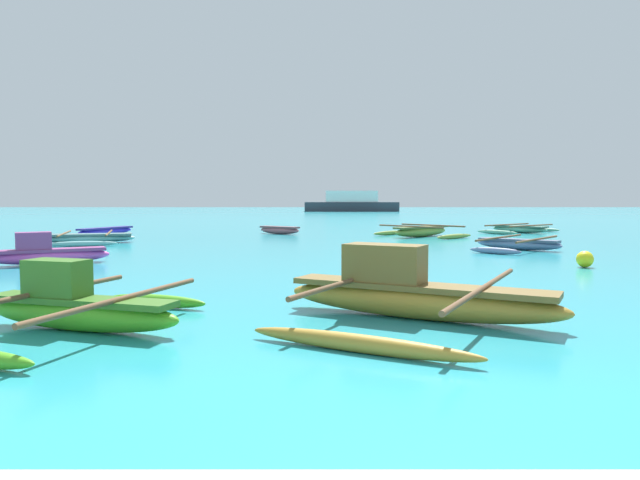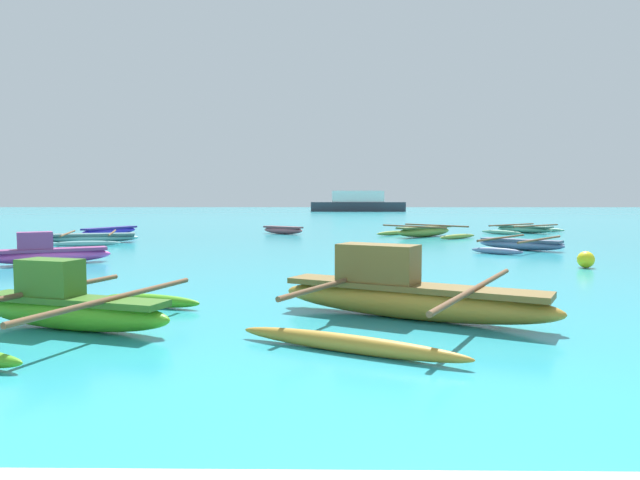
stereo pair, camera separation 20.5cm
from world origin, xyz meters
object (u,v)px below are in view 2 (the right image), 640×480
at_px(moored_boat_4, 48,253).
at_px(moored_boat_5, 521,244).
at_px(moored_boat_6, 424,231).
at_px(distant_ferry, 358,203).
at_px(moored_boat_3, 406,295).
at_px(moored_boat_0, 70,307).
at_px(mooring_buoy_0, 586,260).
at_px(moored_boat_8, 91,238).
at_px(moored_boat_2, 524,229).
at_px(moored_boat_7, 110,231).
at_px(moored_boat_1, 283,230).

relative_size(moored_boat_4, moored_boat_5, 0.67).
relative_size(moored_boat_6, distant_ferry, 0.34).
distance_m(moored_boat_3, moored_boat_4, 10.56).
xyz_separation_m(moored_boat_0, moored_boat_3, (4.34, 0.75, 0.04)).
bearing_deg(mooring_buoy_0, moored_boat_8, 153.00).
bearing_deg(moored_boat_5, moored_boat_2, 109.54).
distance_m(moored_boat_0, distant_ferry, 72.18).
relative_size(moored_boat_0, moored_boat_5, 0.91).
height_order(moored_boat_3, moored_boat_8, moored_boat_3).
distance_m(moored_boat_5, distant_ferry, 60.25).
xyz_separation_m(moored_boat_3, distant_ferry, (3.06, 71.04, 0.82)).
bearing_deg(distant_ferry, moored_boat_3, -92.47).
xyz_separation_m(moored_boat_0, distant_ferry, (7.41, 71.79, 0.87)).
distance_m(moored_boat_2, moored_boat_8, 19.93).
distance_m(moored_boat_3, moored_boat_8, 17.05).
relative_size(moored_boat_0, moored_boat_7, 1.12).
distance_m(moored_boat_2, moored_boat_5, 10.18).
bearing_deg(moored_boat_0, moored_boat_5, 68.02).
xyz_separation_m(moored_boat_5, moored_boat_6, (-2.04, 6.51, 0.05)).
relative_size(moored_boat_0, distant_ferry, 0.30).
distance_m(moored_boat_2, moored_boat_7, 19.94).
relative_size(moored_boat_1, moored_boat_2, 0.48).
relative_size(moored_boat_3, moored_boat_5, 1.19).
bearing_deg(moored_boat_4, moored_boat_3, -68.11).
distance_m(moored_boat_3, mooring_buoy_0, 7.85).
bearing_deg(moored_boat_0, moored_boat_6, 85.01).
height_order(moored_boat_4, moored_boat_5, moored_boat_4).
bearing_deg(moored_boat_3, moored_boat_0, -142.25).
bearing_deg(moored_boat_1, moored_boat_7, -140.23).
distance_m(moored_boat_4, moored_boat_5, 14.14).
xyz_separation_m(moored_boat_3, moored_boat_6, (3.20, 17.35, -0.09)).
bearing_deg(moored_boat_7, moored_boat_5, -94.19).
height_order(moored_boat_1, moored_boat_7, moored_boat_1).
xyz_separation_m(moored_boat_1, moored_boat_2, (11.85, 1.15, -0.02)).
xyz_separation_m(moored_boat_1, moored_boat_7, (-8.00, -0.77, -0.01)).
bearing_deg(moored_boat_7, moored_boat_3, -127.95).
height_order(moored_boat_1, moored_boat_8, moored_boat_8).
relative_size(moored_boat_0, moored_boat_4, 1.37).
xyz_separation_m(moored_boat_1, moored_boat_6, (6.42, -1.94, 0.03)).
xyz_separation_m(moored_boat_0, moored_boat_7, (-6.88, 19.27, -0.08)).
relative_size(moored_boat_4, distant_ferry, 0.22).
distance_m(moored_boat_4, distant_ferry, 65.43).
bearing_deg(moored_boat_5, distant_ferry, 131.05).
height_order(moored_boat_4, distant_ferry, distant_ferry).
bearing_deg(moored_boat_2, moored_boat_7, -123.64).
height_order(moored_boat_0, moored_boat_6, moored_boat_0).
height_order(moored_boat_5, distant_ferry, distant_ferry).
height_order(mooring_buoy_0, distant_ferry, distant_ferry).
distance_m(moored_boat_1, moored_boat_4, 13.65).
distance_m(moored_boat_2, moored_boat_3, 22.18).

